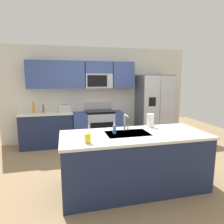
% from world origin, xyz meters
% --- Properties ---
extents(ground_plane, '(9.00, 9.00, 0.00)m').
position_xyz_m(ground_plane, '(0.00, 0.00, 0.00)').
color(ground_plane, '#997A56').
rests_on(ground_plane, ground).
extents(kitchen_wall_unit, '(5.20, 0.43, 2.60)m').
position_xyz_m(kitchen_wall_unit, '(-0.14, 2.08, 1.47)').
color(kitchen_wall_unit, silver).
rests_on(kitchen_wall_unit, ground).
extents(back_counter, '(1.32, 0.63, 0.90)m').
position_xyz_m(back_counter, '(-1.40, 1.80, 0.45)').
color(back_counter, '#1E2A4D').
rests_on(back_counter, ground).
extents(range_oven, '(1.36, 0.61, 1.10)m').
position_xyz_m(range_oven, '(-0.06, 1.80, 0.44)').
color(range_oven, '#B7BABF').
rests_on(range_oven, ground).
extents(refrigerator, '(0.90, 0.76, 1.85)m').
position_xyz_m(refrigerator, '(1.54, 1.73, 0.93)').
color(refrigerator, '#4C4F54').
rests_on(refrigerator, ground).
extents(island_counter, '(2.30, 0.96, 0.90)m').
position_xyz_m(island_counter, '(0.11, -0.60, 0.45)').
color(island_counter, '#1E2A4D').
rests_on(island_counter, ground).
extents(toaster, '(0.28, 0.16, 0.18)m').
position_xyz_m(toaster, '(-0.94, 1.75, 0.99)').
color(toaster, '#B7BABF').
rests_on(toaster, back_counter).
extents(pepper_mill, '(0.05, 0.05, 0.20)m').
position_xyz_m(pepper_mill, '(-1.47, 1.80, 1.00)').
color(pepper_mill, brown).
rests_on(pepper_mill, back_counter).
extents(bottle_orange, '(0.06, 0.06, 0.28)m').
position_xyz_m(bottle_orange, '(-1.71, 1.80, 1.04)').
color(bottle_orange, orange).
rests_on(bottle_orange, back_counter).
extents(sink_faucet, '(0.08, 0.21, 0.28)m').
position_xyz_m(sink_faucet, '(0.02, -0.41, 1.07)').
color(sink_faucet, '#B7BABF').
rests_on(sink_faucet, island_counter).
extents(drink_cup_yellow, '(0.08, 0.08, 0.25)m').
position_xyz_m(drink_cup_yellow, '(-0.66, -0.88, 0.97)').
color(drink_cup_yellow, yellow).
rests_on(drink_cup_yellow, island_counter).
extents(soap_dispenser, '(0.06, 0.06, 0.17)m').
position_xyz_m(soap_dispenser, '(-0.20, -0.52, 0.97)').
color(soap_dispenser, '#4C8CD8').
rests_on(soap_dispenser, island_counter).
extents(paper_towel_roll, '(0.12, 0.12, 0.24)m').
position_xyz_m(paper_towel_roll, '(0.53, -0.25, 1.02)').
color(paper_towel_roll, white).
rests_on(paper_towel_roll, island_counter).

